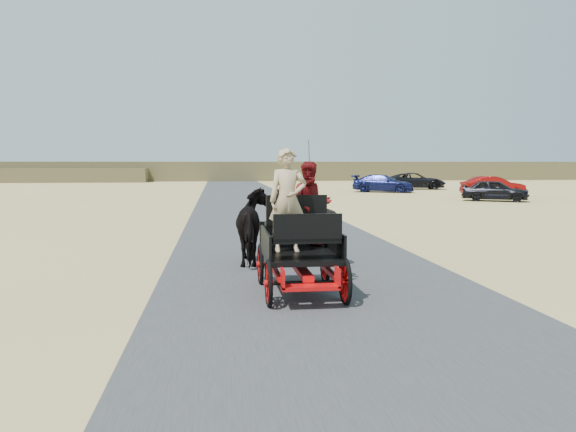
{
  "coord_description": "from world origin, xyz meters",
  "views": [
    {
      "loc": [
        -1.86,
        -9.97,
        2.27
      ],
      "look_at": [
        -0.44,
        1.2,
        1.2
      ],
      "focal_mm": 35.0,
      "sensor_mm": 36.0,
      "label": 1
    }
  ],
  "objects": [
    {
      "name": "car_d",
      "position": [
        15.1,
        36.56,
        0.7
      ],
      "size": [
        5.43,
        3.3,
        1.41
      ],
      "primitive_type": "imported",
      "rotation": [
        0.0,
        0.0,
        1.37
      ],
      "color": "black",
      "rests_on": "ground"
    },
    {
      "name": "pedestrian",
      "position": [
        1.65,
        20.09,
        0.86
      ],
      "size": [
        1.07,
        0.91,
        1.73
      ],
      "primitive_type": "imported",
      "rotation": [
        0.0,
        0.0,
        3.74
      ],
      "color": "#A23112",
      "rests_on": "ground"
    },
    {
      "name": "car_b",
      "position": [
        16.62,
        25.8,
        0.68
      ],
      "size": [
        4.2,
        1.67,
        1.36
      ],
      "primitive_type": "imported",
      "rotation": [
        0.0,
        0.0,
        1.52
      ],
      "color": "maroon",
      "rests_on": "ground"
    },
    {
      "name": "passenger_woman",
      "position": [
        -0.14,
        0.2,
        1.51
      ],
      "size": [
        0.77,
        0.6,
        1.58
      ],
      "primitive_type": "imported",
      "color": "#660C0F",
      "rests_on": "carriage"
    },
    {
      "name": "ground",
      "position": [
        0.0,
        0.0,
        0.0
      ],
      "size": [
        140.0,
        140.0,
        0.0
      ],
      "primitive_type": "plane",
      "color": "tan"
    },
    {
      "name": "carriage",
      "position": [
        -0.44,
        -0.4,
        0.36
      ],
      "size": [
        1.3,
        2.4,
        0.72
      ],
      "primitive_type": null,
      "color": "black",
      "rests_on": "ground"
    },
    {
      "name": "horse_right",
      "position": [
        0.11,
        2.6,
        0.85
      ],
      "size": [
        1.37,
        1.54,
        1.7
      ],
      "primitive_type": "imported",
      "rotation": [
        0.0,
        0.0,
        3.14
      ],
      "color": "black",
      "rests_on": "ground"
    },
    {
      "name": "ridge_far",
      "position": [
        0.0,
        62.0,
        1.2
      ],
      "size": [
        140.0,
        6.0,
        2.4
      ],
      "primitive_type": "cube",
      "color": "brown",
      "rests_on": "ground"
    },
    {
      "name": "car_c",
      "position": [
        10.86,
        32.04,
        0.68
      ],
      "size": [
        5.02,
        3.83,
        1.36
      ],
      "primitive_type": "imported",
      "rotation": [
        0.0,
        0.0,
        1.1
      ],
      "color": "navy",
      "rests_on": "ground"
    },
    {
      "name": "horse_left",
      "position": [
        -0.99,
        2.6,
        0.85
      ],
      "size": [
        0.91,
        2.01,
        1.7
      ],
      "primitive_type": "imported",
      "rotation": [
        0.0,
        0.0,
        3.14
      ],
      "color": "black",
      "rests_on": "ground"
    },
    {
      "name": "car_a",
      "position": [
        14.46,
        21.33,
        0.64
      ],
      "size": [
        4.01,
        3.18,
        1.28
      ],
      "primitive_type": "imported",
      "rotation": [
        0.0,
        0.0,
        1.05
      ],
      "color": "black",
      "rests_on": "ground"
    },
    {
      "name": "road",
      "position": [
        0.0,
        0.0,
        0.01
      ],
      "size": [
        6.0,
        140.0,
        0.01
      ],
      "primitive_type": "cube",
      "color": "#38383A",
      "rests_on": "ground"
    },
    {
      "name": "driver_man",
      "position": [
        -0.64,
        -0.35,
        1.62
      ],
      "size": [
        0.66,
        0.43,
        1.8
      ],
      "primitive_type": "imported",
      "color": "tan",
      "rests_on": "carriage"
    }
  ]
}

